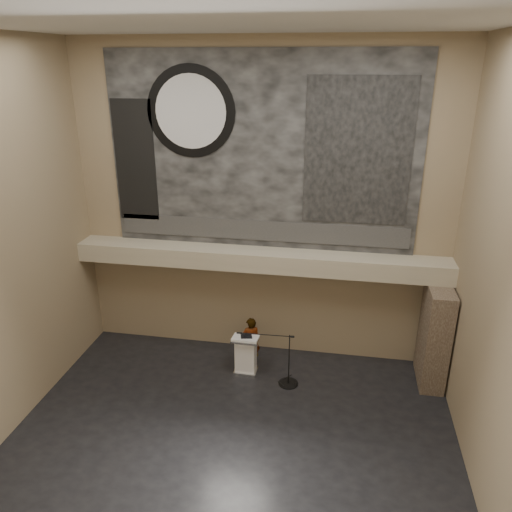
# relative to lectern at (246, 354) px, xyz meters

# --- Properties ---
(floor) EXTENTS (10.00, 10.00, 0.00)m
(floor) POSITION_rel_lectern_xyz_m (0.18, -2.65, -0.55)
(floor) COLOR black
(floor) RESTS_ON ground
(ceiling) EXTENTS (10.00, 10.00, 0.00)m
(ceiling) POSITION_rel_lectern_xyz_m (0.18, -2.65, 7.95)
(ceiling) COLOR silver
(ceiling) RESTS_ON wall_back
(wall_back) EXTENTS (10.00, 0.02, 8.50)m
(wall_back) POSITION_rel_lectern_xyz_m (0.18, 1.35, 3.70)
(wall_back) COLOR #8A7558
(wall_back) RESTS_ON floor
(wall_front) EXTENTS (10.00, 0.02, 8.50)m
(wall_front) POSITION_rel_lectern_xyz_m (0.18, -6.65, 3.70)
(wall_front) COLOR #8A7558
(wall_front) RESTS_ON floor
(wall_right) EXTENTS (0.02, 8.00, 8.50)m
(wall_right) POSITION_rel_lectern_xyz_m (5.18, -2.65, 3.70)
(wall_right) COLOR #8A7558
(wall_right) RESTS_ON floor
(soffit) EXTENTS (10.00, 0.80, 0.50)m
(soffit) POSITION_rel_lectern_xyz_m (0.18, 0.95, 2.40)
(soffit) COLOR tan
(soffit) RESTS_ON wall_back
(sprinkler_left) EXTENTS (0.04, 0.04, 0.06)m
(sprinkler_left) POSITION_rel_lectern_xyz_m (-1.42, 0.90, 2.12)
(sprinkler_left) COLOR #B2893D
(sprinkler_left) RESTS_ON soffit
(sprinkler_right) EXTENTS (0.04, 0.04, 0.06)m
(sprinkler_right) POSITION_rel_lectern_xyz_m (2.08, 0.90, 2.12)
(sprinkler_right) COLOR #B2893D
(sprinkler_right) RESTS_ON soffit
(banner) EXTENTS (8.00, 0.05, 5.00)m
(banner) POSITION_rel_lectern_xyz_m (0.18, 1.32, 5.15)
(banner) COLOR black
(banner) RESTS_ON wall_back
(banner_text_strip) EXTENTS (7.76, 0.02, 0.55)m
(banner_text_strip) POSITION_rel_lectern_xyz_m (0.18, 1.28, 3.10)
(banner_text_strip) COLOR #2F2F2F
(banner_text_strip) RESTS_ON banner
(banner_clock_rim) EXTENTS (2.30, 0.02, 2.30)m
(banner_clock_rim) POSITION_rel_lectern_xyz_m (-1.62, 1.28, 6.15)
(banner_clock_rim) COLOR black
(banner_clock_rim) RESTS_ON banner
(banner_clock_face) EXTENTS (1.84, 0.02, 1.84)m
(banner_clock_face) POSITION_rel_lectern_xyz_m (-1.62, 1.26, 6.15)
(banner_clock_face) COLOR silver
(banner_clock_face) RESTS_ON banner
(banner_building_print) EXTENTS (2.60, 0.02, 3.60)m
(banner_building_print) POSITION_rel_lectern_xyz_m (2.58, 1.28, 5.25)
(banner_building_print) COLOR black
(banner_building_print) RESTS_ON banner
(banner_brick_print) EXTENTS (1.10, 0.02, 3.20)m
(banner_brick_print) POSITION_rel_lectern_xyz_m (-3.22, 1.28, 4.85)
(banner_brick_print) COLOR black
(banner_brick_print) RESTS_ON banner
(stone_pier) EXTENTS (0.60, 1.40, 2.70)m
(stone_pier) POSITION_rel_lectern_xyz_m (4.83, 0.50, 0.80)
(stone_pier) COLOR #46372B
(stone_pier) RESTS_ON floor
(lectern) EXTENTS (0.70, 0.51, 1.13)m
(lectern) POSITION_rel_lectern_xyz_m (0.00, 0.00, 0.00)
(lectern) COLOR silver
(lectern) RESTS_ON floor
(binder) EXTENTS (0.34, 0.30, 0.04)m
(binder) POSITION_rel_lectern_xyz_m (0.02, -0.00, 0.56)
(binder) COLOR black
(binder) RESTS_ON lectern
(papers) EXTENTS (0.30, 0.35, 0.00)m
(papers) POSITION_rel_lectern_xyz_m (-0.07, -0.02, 0.55)
(papers) COLOR white
(papers) RESTS_ON lectern
(speaker_person) EXTENTS (0.62, 0.53, 1.45)m
(speaker_person) POSITION_rel_lectern_xyz_m (0.06, 0.40, 0.17)
(speaker_person) COLOR white
(speaker_person) RESTS_ON floor
(mic_stand) EXTENTS (1.62, 0.52, 1.47)m
(mic_stand) POSITION_rel_lectern_xyz_m (1.15, -0.33, -0.32)
(mic_stand) COLOR black
(mic_stand) RESTS_ON floor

